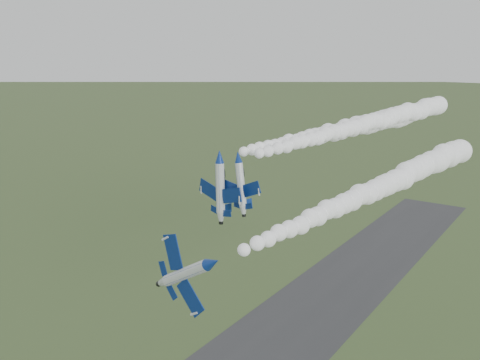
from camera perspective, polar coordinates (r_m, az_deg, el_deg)
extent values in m
cube|color=#323234|center=(116.53, 3.13, -17.55)|extent=(24.00, 260.00, 0.04)
cylinder|color=silver|center=(68.23, -2.94, -8.80)|extent=(3.42, 9.29, 2.21)
cone|color=navy|center=(64.63, -6.57, -10.21)|extent=(2.51, 2.65, 2.21)
cone|color=silver|center=(71.95, 0.17, -7.55)|extent=(2.45, 2.23, 2.21)
cylinder|color=black|center=(72.71, 0.74, -7.32)|extent=(1.20, 0.79, 1.12)
ellipsoid|color=black|center=(66.26, -4.05, -9.25)|extent=(1.88, 3.28, 1.47)
cube|color=navy|center=(68.97, -3.51, -6.12)|extent=(2.93, 2.92, 4.38)
cube|color=navy|center=(69.02, -1.51, -11.13)|extent=(2.93, 2.92, 4.38)
cube|color=navy|center=(71.28, -0.88, -6.47)|extent=(1.32, 1.34, 1.93)
cube|color=navy|center=(71.31, 0.16, -9.05)|extent=(1.32, 1.34, 1.93)
cube|color=navy|center=(70.09, 0.24, -7.53)|extent=(2.34, 2.00, 1.30)
cylinder|color=silver|center=(91.31, -2.20, 2.50)|extent=(3.58, 8.76, 1.57)
cone|color=navy|center=(87.97, -4.92, 2.03)|extent=(2.07, 2.57, 1.57)
cone|color=silver|center=(94.70, 0.23, 2.93)|extent=(1.97, 2.17, 1.57)
cylinder|color=black|center=(95.39, 0.68, 3.00)|extent=(0.92, 0.79, 0.80)
ellipsoid|color=black|center=(89.82, -3.29, 2.68)|extent=(1.72, 3.13, 1.05)
cube|color=navy|center=(94.19, -3.03, 2.71)|extent=(5.18, 3.52, 0.24)
cube|color=navy|center=(89.57, -0.53, 2.23)|extent=(5.18, 3.52, 0.24)
cube|color=navy|center=(95.30, -0.85, 2.97)|extent=(2.27, 1.59, 0.15)
cube|color=navy|center=(92.89, 0.49, 2.73)|extent=(2.27, 1.59, 0.15)
cube|color=navy|center=(93.70, -0.31, 3.64)|extent=(0.56, 1.64, 2.26)
cylinder|color=silver|center=(89.52, -0.20, 2.46)|extent=(3.13, 7.48, 1.48)
cone|color=navy|center=(86.52, -2.46, 2.05)|extent=(1.89, 2.21, 1.48)
cone|color=silver|center=(92.53, 1.84, 2.83)|extent=(1.81, 1.87, 1.48)
cylinder|color=black|center=(93.13, 2.22, 2.90)|extent=(0.85, 0.68, 0.75)
ellipsoid|color=black|center=(88.24, -1.13, 2.61)|extent=(1.54, 2.68, 0.99)
cube|color=navy|center=(91.95, -0.96, 2.44)|extent=(4.37, 2.96, 0.70)
cube|color=navy|center=(88.08, 1.29, 2.43)|extent=(4.37, 2.96, 0.70)
cube|color=navy|center=(93.01, 0.90, 2.76)|extent=(1.92, 1.34, 0.34)
cube|color=navy|center=(90.98, 2.10, 2.76)|extent=(1.92, 1.34, 0.34)
cube|color=navy|center=(91.75, 1.33, 3.45)|extent=(0.69, 1.45, 1.92)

